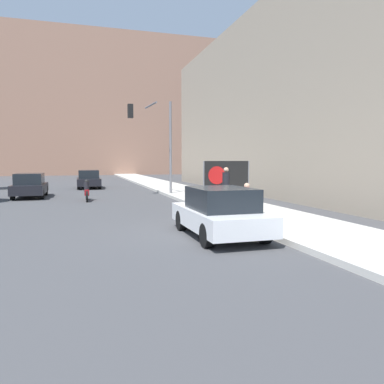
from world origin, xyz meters
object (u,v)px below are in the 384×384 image
(pedestrian_behind, at_px, (218,186))
(car_on_road_midblock, at_px, (89,179))
(car_on_road_nearest, at_px, (30,186))
(jogger_on_sidewalk, at_px, (226,186))
(traffic_light_pole, at_px, (156,132))
(motorcycle_on_road, at_px, (87,191))
(protest_banner, at_px, (226,181))
(parked_car_curbside, at_px, (220,212))
(seated_protester, at_px, (247,198))

(pedestrian_behind, relative_size, car_on_road_midblock, 0.37)
(car_on_road_nearest, bearing_deg, jogger_on_sidewalk, -43.10)
(traffic_light_pole, height_order, motorcycle_on_road, traffic_light_pole)
(pedestrian_behind, bearing_deg, protest_banner, -95.79)
(parked_car_curbside, xyz_separation_m, car_on_road_nearest, (-6.90, 14.47, 0.01))
(pedestrian_behind, distance_m, protest_banner, 1.14)
(seated_protester, bearing_deg, motorcycle_on_road, 110.29)
(pedestrian_behind, relative_size, traffic_light_pole, 0.27)
(motorcycle_on_road, bearing_deg, protest_banner, -36.67)
(car_on_road_midblock, bearing_deg, jogger_on_sidewalk, -70.12)
(jogger_on_sidewalk, relative_size, parked_car_curbside, 0.43)
(traffic_light_pole, bearing_deg, parked_car_curbside, -93.08)
(protest_banner, height_order, car_on_road_nearest, protest_banner)
(parked_car_curbside, bearing_deg, motorcycle_on_road, 107.30)
(protest_banner, height_order, motorcycle_on_road, protest_banner)
(protest_banner, height_order, traffic_light_pole, traffic_light_pole)
(car_on_road_nearest, height_order, car_on_road_midblock, car_on_road_midblock)
(pedestrian_behind, xyz_separation_m, parked_car_curbside, (-2.89, -7.83, -0.25))
(motorcycle_on_road, bearing_deg, seated_protester, -56.08)
(motorcycle_on_road, bearing_deg, car_on_road_midblock, 88.17)
(protest_banner, height_order, car_on_road_midblock, protest_banner)
(jogger_on_sidewalk, bearing_deg, traffic_light_pole, -105.91)
(protest_banner, distance_m, car_on_road_midblock, 16.11)
(pedestrian_behind, relative_size, protest_banner, 0.67)
(traffic_light_pole, bearing_deg, pedestrian_behind, -67.65)
(jogger_on_sidewalk, relative_size, car_on_road_nearest, 0.43)
(car_on_road_midblock, bearing_deg, parked_car_curbside, -81.36)
(protest_banner, xyz_separation_m, car_on_road_midblock, (-6.17, 14.87, -0.52))
(seated_protester, distance_m, traffic_light_pole, 10.85)
(parked_car_curbside, bearing_deg, jogger_on_sidewalk, 66.54)
(pedestrian_behind, relative_size, parked_car_curbside, 0.39)
(traffic_light_pole, xyz_separation_m, car_on_road_midblock, (-3.99, 8.47, -3.34))
(seated_protester, distance_m, car_on_road_nearest, 14.74)
(protest_banner, distance_m, motorcycle_on_road, 8.13)
(seated_protester, height_order, car_on_road_nearest, car_on_road_nearest)
(pedestrian_behind, bearing_deg, car_on_road_midblock, 107.95)
(car_on_road_midblock, bearing_deg, seated_protester, -73.59)
(parked_car_curbside, relative_size, car_on_road_midblock, 0.97)
(jogger_on_sidewalk, distance_m, car_on_road_nearest, 12.84)
(pedestrian_behind, xyz_separation_m, traffic_light_pole, (-2.18, 5.30, 3.10))
(traffic_light_pole, relative_size, motorcycle_on_road, 2.79)
(seated_protester, xyz_separation_m, parked_car_curbside, (-2.23, -2.90, -0.10))
(protest_banner, relative_size, traffic_light_pole, 0.41)
(traffic_light_pole, bearing_deg, car_on_road_midblock, 115.21)
(traffic_light_pole, relative_size, car_on_road_nearest, 1.40)
(traffic_light_pole, height_order, car_on_road_midblock, traffic_light_pole)
(car_on_road_nearest, bearing_deg, traffic_light_pole, -9.94)
(seated_protester, xyz_separation_m, traffic_light_pole, (-1.52, 10.24, 3.25))
(protest_banner, relative_size, motorcycle_on_road, 1.15)
(protest_banner, relative_size, parked_car_curbside, 0.58)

